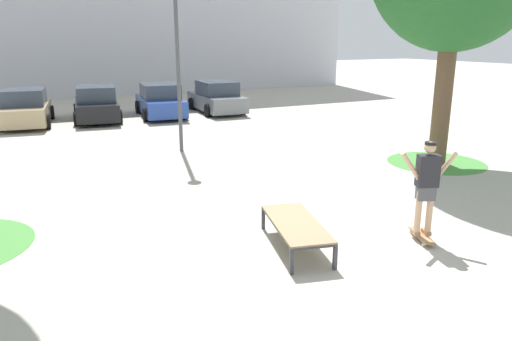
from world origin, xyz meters
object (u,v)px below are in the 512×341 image
(light_post, at_px, (176,26))
(car_black, at_px, (96,104))
(car_tan, at_px, (26,108))
(skater, at_px, (427,182))
(car_blue, at_px, (160,101))
(skate_box, at_px, (296,225))
(skateboard, at_px, (421,236))
(car_grey, at_px, (216,98))

(light_post, bearing_deg, car_black, 100.66)
(car_tan, height_order, light_post, light_post)
(skater, height_order, car_tan, skater)
(car_black, height_order, car_blue, same)
(skate_box, distance_m, skateboard, 2.32)
(car_tan, bearing_deg, skateboard, -70.37)
(car_black, height_order, car_grey, same)
(skate_box, height_order, car_tan, car_tan)
(car_tan, xyz_separation_m, car_grey, (8.37, -0.21, 0.00))
(skate_box, height_order, light_post, light_post)
(skate_box, relative_size, car_blue, 0.47)
(skateboard, xyz_separation_m, car_grey, (2.62, 15.91, 0.61))
(car_black, bearing_deg, car_tan, 179.22)
(skateboard, height_order, car_grey, car_grey)
(skateboard, bearing_deg, light_post, 100.24)
(skate_box, bearing_deg, skateboard, -18.91)
(skate_box, distance_m, car_black, 15.36)
(car_tan, relative_size, car_black, 1.00)
(car_tan, distance_m, car_black, 2.79)
(skateboard, bearing_deg, skater, 66.77)
(light_post, bearing_deg, skateboard, -79.76)
(car_black, relative_size, car_blue, 1.00)
(skate_box, relative_size, skateboard, 2.49)
(skate_box, relative_size, car_black, 0.46)
(skate_box, bearing_deg, car_grey, 72.48)
(skateboard, bearing_deg, car_grey, 80.65)
(car_blue, bearing_deg, skateboard, -89.38)
(skateboard, bearing_deg, skate_box, 161.09)
(car_black, height_order, light_post, light_post)
(skater, xyz_separation_m, car_blue, (-0.17, 15.87, -0.38))
(skater, distance_m, car_grey, 16.13)
(skateboard, xyz_separation_m, car_blue, (-0.17, 15.87, 0.61))
(skate_box, distance_m, car_tan, 15.79)
(skateboard, distance_m, car_black, 16.36)
(skater, distance_m, car_tan, 17.11)
(skate_box, bearing_deg, car_blue, 82.48)
(skate_box, height_order, skateboard, skate_box)
(skate_box, relative_size, car_grey, 0.47)
(skateboard, relative_size, car_tan, 0.19)
(car_tan, relative_size, light_post, 0.75)
(car_grey, bearing_deg, car_blue, -179.21)
(skate_box, xyz_separation_m, car_grey, (4.79, 15.17, 0.28))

